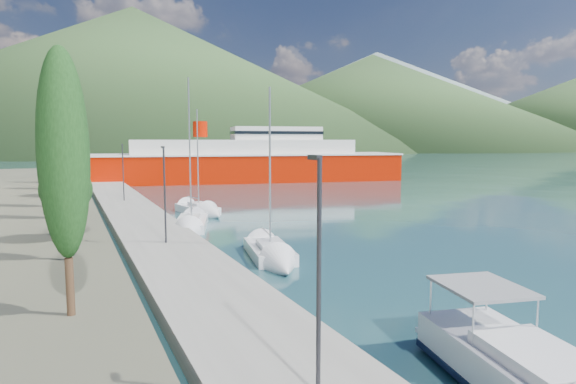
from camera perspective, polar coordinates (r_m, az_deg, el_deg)
name	(u,v)px	position (r m, az deg, el deg)	size (l,w,h in m)	color
ground	(124,167)	(138.34, -18.81, 2.81)	(1400.00, 1400.00, 0.00)	#204850
quay	(138,218)	(44.27, -17.39, -3.01)	(5.00, 88.00, 0.80)	gray
hills_far	(190,87)	(658.04, -11.52, 12.13)	(1480.00, 900.00, 180.00)	slate
hills_near	(213,89)	(407.98, -8.90, 11.96)	(1010.00, 520.00, 115.00)	#335229
tree_row	(64,152)	(50.58, -24.98, 4.30)	(3.78, 64.28, 11.35)	#47301E
lamp_posts	(161,189)	(32.07, -14.79, 0.32)	(0.15, 44.21, 6.06)	#2D2D33
sailboat_near	(276,259)	(28.36, -1.47, -7.97)	(3.79, 8.16, 11.29)	silver
sailboat_mid	(190,229)	(38.60, -11.58, -4.29)	(5.10, 9.44, 13.16)	silver
sailboat_far	(206,212)	(47.27, -9.74, -2.35)	(3.84, 7.95, 11.21)	silver
ferry	(246,162)	(85.80, -5.02, 3.53)	(56.84, 22.20, 11.05)	#B11400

